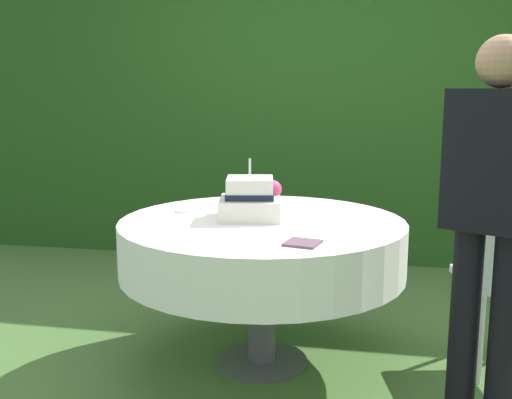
% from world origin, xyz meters
% --- Properties ---
extents(ground_plane, '(20.00, 20.00, 0.00)m').
position_xyz_m(ground_plane, '(0.00, 0.00, 0.00)').
color(ground_plane, '#476B33').
extents(foliage_hedge, '(6.08, 0.57, 2.56)m').
position_xyz_m(foliage_hedge, '(0.00, 2.22, 1.28)').
color(foliage_hedge, '#234C19').
rests_on(foliage_hedge, ground_plane).
extents(cake_table, '(1.42, 1.42, 0.76)m').
position_xyz_m(cake_table, '(0.00, 0.00, 0.63)').
color(cake_table, '#4C4C51').
rests_on(cake_table, ground_plane).
extents(wedding_cake, '(0.35, 0.36, 0.30)m').
position_xyz_m(wedding_cake, '(-0.06, 0.03, 0.85)').
color(wedding_cake, silver).
rests_on(wedding_cake, cake_table).
extents(serving_plate_near, '(0.10, 0.10, 0.01)m').
position_xyz_m(serving_plate_near, '(-0.44, 0.13, 0.76)').
color(serving_plate_near, white).
rests_on(serving_plate_near, cake_table).
extents(serving_plate_far, '(0.14, 0.14, 0.01)m').
position_xyz_m(serving_plate_far, '(-0.05, 0.35, 0.76)').
color(serving_plate_far, white).
rests_on(serving_plate_far, cake_table).
extents(napkin_stack, '(0.17, 0.17, 0.01)m').
position_xyz_m(napkin_stack, '(0.25, -0.44, 0.76)').
color(napkin_stack, '#6B4C60').
rests_on(napkin_stack, cake_table).
extents(garden_chair, '(0.47, 0.47, 0.89)m').
position_xyz_m(garden_chair, '(1.21, 0.09, 0.54)').
color(garden_chair, white).
rests_on(garden_chair, ground_plane).
extents(standing_person, '(0.41, 0.34, 1.60)m').
position_xyz_m(standing_person, '(1.00, -0.43, 0.93)').
color(standing_person, black).
rests_on(standing_person, ground_plane).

